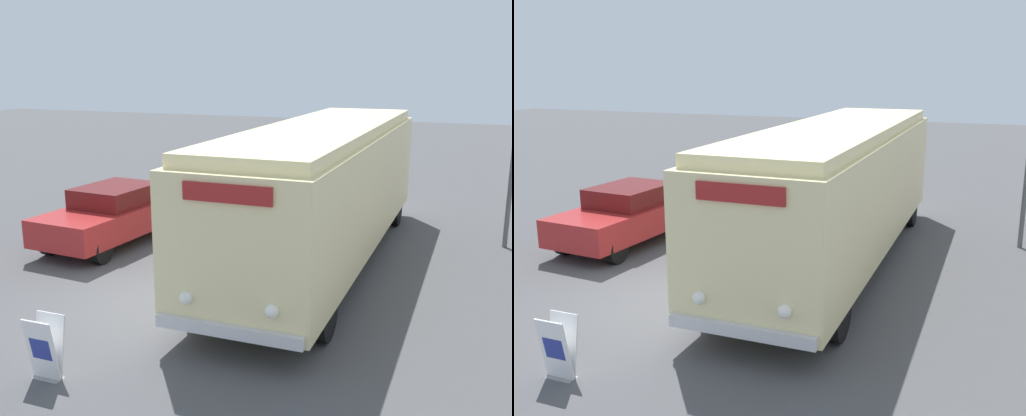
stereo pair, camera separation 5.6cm
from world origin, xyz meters
TOP-DOWN VIEW (x-y plane):
  - ground_plane at (0.00, 0.00)m, footprint 80.00×80.00m
  - vintage_bus at (2.31, 3.58)m, footprint 2.58×10.93m
  - sign_board at (-0.07, -3.15)m, footprint 0.50×0.37m
  - parked_car_near at (-3.13, 3.15)m, footprint 2.21×4.51m
  - parked_car_mid at (-3.43, 11.13)m, footprint 2.04×4.66m
  - parked_car_far at (-3.02, 18.78)m, footprint 1.88×4.43m

SIDE VIEW (x-z plane):
  - ground_plane at x=0.00m, z-range 0.00..0.00m
  - sign_board at x=-0.07m, z-range -0.02..0.97m
  - parked_car_far at x=-3.02m, z-range 0.02..1.43m
  - parked_car_near at x=-3.13m, z-range 0.02..1.53m
  - parked_car_mid at x=-3.43m, z-range 0.02..1.62m
  - vintage_bus at x=2.31m, z-range 0.21..3.45m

